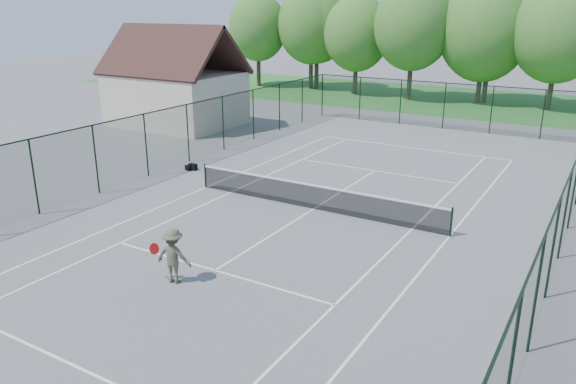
# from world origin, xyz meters

# --- Properties ---
(ground) EXTENTS (140.00, 140.00, 0.00)m
(ground) POSITION_xyz_m (0.00, 0.00, 0.00)
(ground) COLOR slate
(ground) RESTS_ON ground
(grass_far) EXTENTS (80.00, 16.00, 0.01)m
(grass_far) POSITION_xyz_m (0.00, 30.00, 0.01)
(grass_far) COLOR #337D2E
(grass_far) RESTS_ON ground
(court_lines) EXTENTS (11.05, 23.85, 0.01)m
(court_lines) POSITION_xyz_m (0.00, 0.00, 0.00)
(court_lines) COLOR white
(court_lines) RESTS_ON ground
(tennis_net) EXTENTS (11.08, 0.08, 1.10)m
(tennis_net) POSITION_xyz_m (0.00, 0.00, 0.58)
(tennis_net) COLOR black
(tennis_net) RESTS_ON ground
(fence_enclosure) EXTENTS (18.05, 36.05, 3.02)m
(fence_enclosure) POSITION_xyz_m (0.00, 0.00, 1.56)
(fence_enclosure) COLOR #183220
(fence_enclosure) RESTS_ON ground
(utility_building) EXTENTS (8.60, 6.27, 6.63)m
(utility_building) POSITION_xyz_m (-16.00, 10.00, 3.12)
(utility_building) COLOR beige
(utility_building) RESTS_ON ground
(tree_line_far) EXTENTS (39.40, 6.40, 9.70)m
(tree_line_far) POSITION_xyz_m (0.00, 30.00, 5.99)
(tree_line_far) COLOR #413223
(tree_line_far) RESTS_ON ground
(sports_bag_a) EXTENTS (0.40, 0.24, 0.32)m
(sports_bag_a) POSITION_xyz_m (-7.82, 1.89, 0.16)
(sports_bag_a) COLOR black
(sports_bag_a) RESTS_ON ground
(sports_bag_b) EXTENTS (0.36, 0.27, 0.25)m
(sports_bag_b) POSITION_xyz_m (-7.99, 1.72, 0.12)
(sports_bag_b) COLOR black
(sports_bag_b) RESTS_ON ground
(tennis_player) EXTENTS (1.76, 0.95, 1.68)m
(tennis_player) POSITION_xyz_m (-0.57, -7.59, 0.84)
(tennis_player) COLOR #50563B
(tennis_player) RESTS_ON ground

